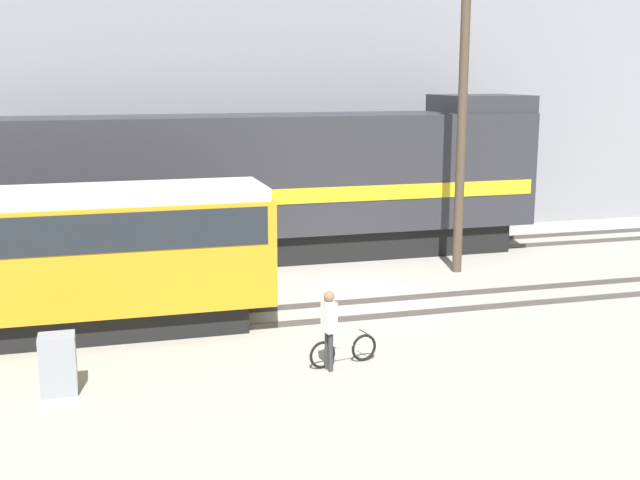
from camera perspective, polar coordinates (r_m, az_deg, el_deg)
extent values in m
plane|color=#9E998C|center=(22.50, 2.30, -4.31)|extent=(120.00, 120.00, 0.00)
cube|color=#47423D|center=(20.84, 3.85, -5.44)|extent=(60.00, 0.07, 0.14)
cube|color=#47423D|center=(22.14, 2.61, -4.39)|extent=(60.00, 0.07, 0.14)
cube|color=#47423D|center=(27.11, -0.94, -1.37)|extent=(60.00, 0.07, 0.14)
cube|color=#47423D|center=(28.46, -1.67, -0.74)|extent=(60.00, 0.07, 0.14)
cube|color=gray|center=(33.56, -4.21, 10.08)|extent=(47.43, 6.00, 10.54)
cube|color=black|center=(27.24, -5.81, -0.44)|extent=(18.96, 2.55, 1.00)
cube|color=#2D2D33|center=(26.84, -5.92, 4.67)|extent=(20.61, 3.00, 3.89)
cube|color=gold|center=(26.91, -5.90, 3.44)|extent=(20.20, 3.04, 0.50)
cube|color=#2D2D33|center=(29.45, 11.35, 9.50)|extent=(3.00, 2.85, 0.60)
cube|color=black|center=(20.38, -19.33, -5.67)|extent=(9.79, 2.00, 0.70)
cube|color=orange|center=(19.97, -19.64, -1.19)|extent=(11.12, 2.50, 2.57)
cube|color=#1E2328|center=(19.83, -19.79, 0.88)|extent=(10.68, 2.54, 0.90)
cube|color=beige|center=(19.72, -19.93, 2.88)|extent=(10.90, 2.38, 0.30)
torus|color=black|center=(17.82, 3.14, -7.65)|extent=(0.61, 0.18, 0.61)
torus|color=black|center=(17.36, 0.17, -8.16)|extent=(0.61, 0.18, 0.61)
cylinder|color=#A5A5AD|center=(17.54, 1.68, -7.58)|extent=(0.86, 0.20, 0.04)
cylinder|color=#A5A5AD|center=(17.37, 0.62, -7.66)|extent=(0.03, 0.03, 0.28)
cylinder|color=#262626|center=(17.70, 3.16, -6.56)|extent=(0.11, 0.44, 0.02)
cylinder|color=#333333|center=(17.29, 0.52, -7.81)|extent=(0.11, 0.11, 0.86)
cylinder|color=#333333|center=(17.16, 0.76, -7.97)|extent=(0.11, 0.11, 0.86)
cube|color=white|center=(16.99, 0.64, -5.47)|extent=(0.28, 0.40, 0.66)
sphere|color=#8C664C|center=(16.86, 0.65, -4.02)|extent=(0.23, 0.23, 0.23)
cylinder|color=#4C3D2D|center=(25.41, 10.04, 7.82)|extent=(0.29, 0.29, 9.12)
cube|color=gray|center=(16.80, -18.13, -8.39)|extent=(0.70, 0.60, 1.20)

